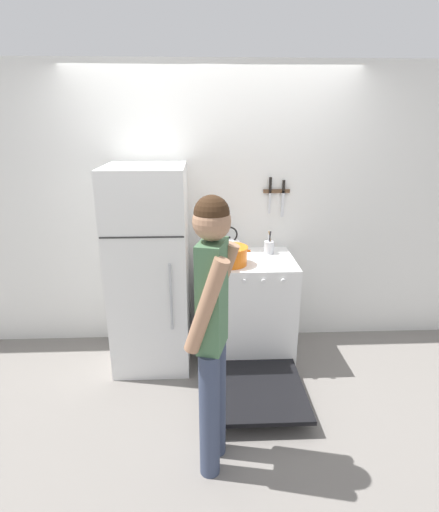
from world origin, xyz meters
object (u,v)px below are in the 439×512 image
(refrigerator, at_px, (150,268))
(dutch_oven_pot, at_px, (230,255))
(tea_kettle, at_px, (230,246))
(stove_range, at_px, (248,310))
(person, at_px, (212,325))
(utensil_jar, at_px, (269,247))

(refrigerator, xyz_separation_m, dutch_oven_pot, (0.67, -0.11, 0.14))
(dutch_oven_pot, bearing_deg, tea_kettle, 87.10)
(stove_range, bearing_deg, dutch_oven_pot, -151.91)
(stove_range, height_order, dutch_oven_pot, dutch_oven_pot)
(dutch_oven_pot, relative_size, person, 0.20)
(refrigerator, distance_m, dutch_oven_pot, 0.70)
(dutch_oven_pot, relative_size, tea_kettle, 1.32)
(refrigerator, distance_m, utensil_jar, 1.06)
(refrigerator, relative_size, person, 1.01)
(dutch_oven_pot, height_order, tea_kettle, tea_kettle)
(refrigerator, xyz_separation_m, person, (0.50, -1.22, 0.11))
(refrigerator, relative_size, utensil_jar, 8.44)
(stove_range, xyz_separation_m, dutch_oven_pot, (-0.17, -0.09, 0.55))
(stove_range, bearing_deg, refrigerator, 179.20)
(refrigerator, bearing_deg, stove_range, -0.80)
(stove_range, bearing_deg, utensil_jar, 42.49)
(refrigerator, relative_size, dutch_oven_pot, 5.17)
(stove_range, distance_m, utensil_jar, 0.59)
(utensil_jar, xyz_separation_m, person, (-0.55, -1.38, -0.01))
(tea_kettle, bearing_deg, refrigerator, -166.95)
(refrigerator, xyz_separation_m, tea_kettle, (0.69, 0.16, 0.14))
(dutch_oven_pot, distance_m, tea_kettle, 0.27)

